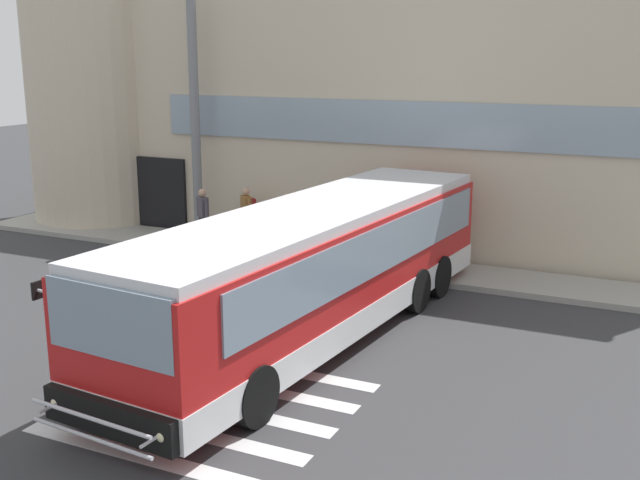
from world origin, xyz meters
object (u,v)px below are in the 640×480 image
bus_main_foreground (315,274)px  passenger_near_column (203,214)px  passenger_by_doorway (247,211)px  entry_support_column (195,118)px  passenger_at_curb_edge (287,220)px

bus_main_foreground → passenger_near_column: size_ratio=7.14×
passenger_by_doorway → bus_main_foreground: bearing=-49.1°
entry_support_column → passenger_near_column: bearing=-49.8°
passenger_by_doorway → passenger_near_column: bearing=-144.8°
passenger_near_column → passenger_by_doorway: bearing=35.2°
bus_main_foreground → passenger_at_curb_edge: size_ratio=7.14×
entry_support_column → passenger_by_doorway: bearing=-6.2°
passenger_near_column → passenger_by_doorway: 1.29m
entry_support_column → passenger_at_curb_edge: entry_support_column is taller
passenger_near_column → passenger_at_curb_edge: size_ratio=1.00×
passenger_by_doorway → passenger_at_curb_edge: bearing=-14.7°
bus_main_foreground → passenger_at_curb_edge: (-3.46, 5.35, -0.26)m
entry_support_column → passenger_by_doorway: size_ratio=4.30×
bus_main_foreground → passenger_by_doorway: bearing=130.9°
entry_support_column → bus_main_foreground: entry_support_column is taller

